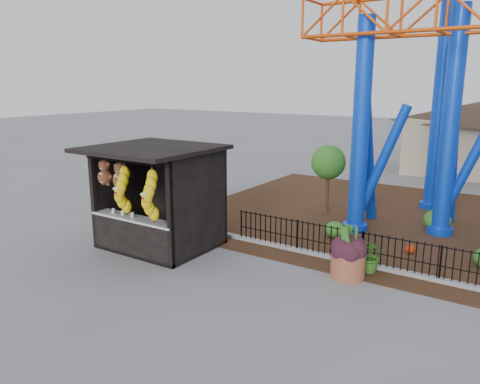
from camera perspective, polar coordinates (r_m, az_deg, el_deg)
The scene contains 9 objects.
ground at distance 12.23m, azimuth -2.94°, elevation -10.67°, with size 120.00×120.00×0.00m, color slate.
mulch_bed at distance 17.88m, azimuth 23.60°, elevation -3.99°, with size 18.00×12.00×0.02m, color #331E11.
curb at distance 13.20m, azimuth 19.62°, elevation -9.33°, with size 18.00×0.18×0.12m, color gray.
prize_booth at distance 14.25m, azimuth -10.56°, elevation -0.93°, with size 3.50×3.40×3.12m.
picket_fence at distance 12.89m, azimuth 23.67°, elevation -8.14°, with size 12.20×0.06×1.00m, color black, non-canonical shape.
terracotta_planter at distance 12.57m, azimuth 13.00°, elevation -8.71°, with size 0.88×0.88×0.66m, color brown.
planter_foliage at distance 12.35m, azimuth 13.15°, elevation -5.91°, with size 0.70×0.70×0.64m, color black.
potted_plant at distance 13.00m, azimuth 15.62°, elevation -7.44°, with size 0.85×0.74×0.95m, color #244E17.
landscaping at distance 15.79m, azimuth 25.20°, elevation -5.19°, with size 8.08×4.37×0.72m.
Camera 1 is at (6.69, -8.97, 4.94)m, focal length 35.00 mm.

